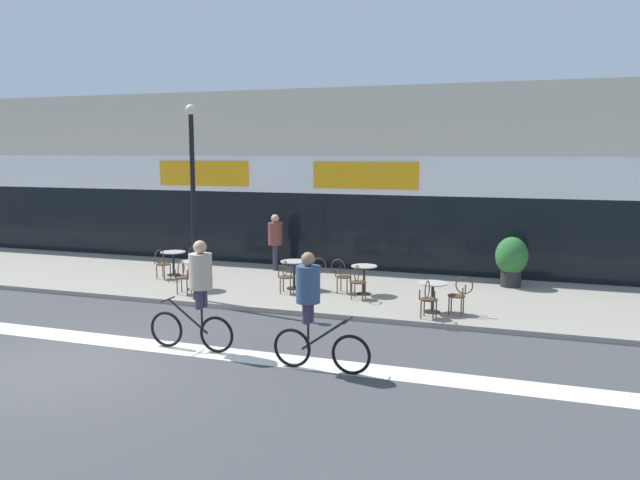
# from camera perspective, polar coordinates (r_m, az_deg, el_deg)

# --- Properties ---
(ground_plane) EXTENTS (120.00, 120.00, 0.00)m
(ground_plane) POSITION_cam_1_polar(r_m,az_deg,el_deg) (12.42, -21.53, -10.59)
(ground_plane) COLOR #424244
(sidewalk_slab) EXTENTS (40.00, 5.50, 0.12)m
(sidewalk_slab) POSITION_cam_1_polar(r_m,az_deg,el_deg) (18.32, -6.78, -3.92)
(sidewalk_slab) COLOR gray
(sidewalk_slab) RESTS_ON ground
(storefront_facade) EXTENTS (40.00, 4.06, 5.84)m
(storefront_facade) POSITION_cam_1_polar(r_m,az_deg,el_deg) (22.29, -1.67, 5.65)
(storefront_facade) COLOR beige
(storefront_facade) RESTS_ON ground
(bike_lane_stripe) EXTENTS (36.00, 0.70, 0.01)m
(bike_lane_stripe) POSITION_cam_1_polar(r_m,az_deg,el_deg) (13.49, -17.53, -8.89)
(bike_lane_stripe) COLOR silver
(bike_lane_stripe) RESTS_ON ground
(bistro_table_0) EXTENTS (0.75, 0.75, 0.73)m
(bistro_table_0) POSITION_cam_1_polar(r_m,az_deg,el_deg) (19.44, -13.27, -1.64)
(bistro_table_0) COLOR black
(bistro_table_0) RESTS_ON sidewalk_slab
(bistro_table_1) EXTENTS (0.75, 0.75, 0.78)m
(bistro_table_1) POSITION_cam_1_polar(r_m,az_deg,el_deg) (17.33, -11.40, -2.63)
(bistro_table_1) COLOR black
(bistro_table_1) RESTS_ON sidewalk_slab
(bistro_table_2) EXTENTS (0.75, 0.75, 0.77)m
(bistro_table_2) POSITION_cam_1_polar(r_m,az_deg,el_deg) (17.07, -2.38, -2.65)
(bistro_table_2) COLOR black
(bistro_table_2) RESTS_ON sidewalk_slab
(bistro_table_3) EXTENTS (0.69, 0.69, 0.77)m
(bistro_table_3) POSITION_cam_1_polar(r_m,az_deg,el_deg) (16.44, 4.05, -3.11)
(bistro_table_3) COLOR black
(bistro_table_3) RESTS_ON sidewalk_slab
(bistro_table_4) EXTENTS (0.70, 0.70, 0.71)m
(bistro_table_4) POSITION_cam_1_polar(r_m,az_deg,el_deg) (14.82, 10.26, -4.62)
(bistro_table_4) COLOR black
(bistro_table_4) RESTS_ON sidewalk_slab
(cafe_chair_0_near) EXTENTS (0.44, 0.59, 0.90)m
(cafe_chair_0_near) POSITION_cam_1_polar(r_m,az_deg,el_deg) (18.92, -14.28, -1.95)
(cafe_chair_0_near) COLOR #4C3823
(cafe_chair_0_near) RESTS_ON sidewalk_slab
(cafe_chair_0_side) EXTENTS (0.59, 0.44, 0.90)m
(cafe_chair_0_side) POSITION_cam_1_polar(r_m,az_deg,el_deg) (19.11, -11.69, -1.77)
(cafe_chair_0_side) COLOR #4C3823
(cafe_chair_0_side) RESTS_ON sidewalk_slab
(cafe_chair_1_near) EXTENTS (0.45, 0.60, 0.90)m
(cafe_chair_1_near) POSITION_cam_1_polar(r_m,az_deg,el_deg) (16.80, -12.44, -3.14)
(cafe_chair_1_near) COLOR #4C3823
(cafe_chair_1_near) RESTS_ON sidewalk_slab
(cafe_chair_2_near) EXTENTS (0.44, 0.59, 0.90)m
(cafe_chair_2_near) POSITION_cam_1_polar(r_m,az_deg,el_deg) (16.50, -3.14, -3.17)
(cafe_chair_2_near) COLOR #4C3823
(cafe_chair_2_near) RESTS_ON sidewalk_slab
(cafe_chair_2_side) EXTENTS (0.58, 0.40, 0.90)m
(cafe_chair_2_side) POSITION_cam_1_polar(r_m,az_deg,el_deg) (16.86, -0.39, -2.91)
(cafe_chair_2_side) COLOR #4C3823
(cafe_chair_2_side) RESTS_ON sidewalk_slab
(cafe_chair_3_near) EXTENTS (0.40, 0.58, 0.90)m
(cafe_chair_3_near) POSITION_cam_1_polar(r_m,az_deg,el_deg) (15.85, 3.47, -3.64)
(cafe_chair_3_near) COLOR #4C3823
(cafe_chair_3_near) RESTS_ON sidewalk_slab
(cafe_chair_3_side) EXTENTS (0.59, 0.43, 0.90)m
(cafe_chair_3_side) POSITION_cam_1_polar(r_m,az_deg,el_deg) (16.62, 1.97, -3.08)
(cafe_chair_3_side) COLOR #4C3823
(cafe_chair_3_side) RESTS_ON sidewalk_slab
(cafe_chair_4_near) EXTENTS (0.44, 0.59, 0.90)m
(cafe_chair_4_near) POSITION_cam_1_polar(r_m,az_deg,el_deg) (14.22, 9.86, -5.12)
(cafe_chair_4_near) COLOR #4C3823
(cafe_chair_4_near) RESTS_ON sidewalk_slab
(cafe_chair_4_side) EXTENTS (0.59, 0.43, 0.90)m
(cafe_chair_4_side) POSITION_cam_1_polar(r_m,az_deg,el_deg) (14.74, 12.67, -4.72)
(cafe_chair_4_side) COLOR #4C3823
(cafe_chair_4_side) RESTS_ON sidewalk_slab
(planter_pot) EXTENTS (0.89, 0.89, 1.39)m
(planter_pot) POSITION_cam_1_polar(r_m,az_deg,el_deg) (18.11, 17.11, -1.70)
(planter_pot) COLOR #232326
(planter_pot) RESTS_ON sidewalk_slab
(lamp_post) EXTENTS (0.26, 0.26, 4.88)m
(lamp_post) POSITION_cam_1_polar(r_m,az_deg,el_deg) (15.83, -11.54, 4.67)
(lamp_post) COLOR black
(lamp_post) RESTS_ON sidewalk_slab
(cyclist_0) EXTENTS (1.84, 0.48, 2.18)m
(cyclist_0) POSITION_cam_1_polar(r_m,az_deg,el_deg) (12.27, -11.10, -4.33)
(cyclist_0) COLOR black
(cyclist_0) RESTS_ON ground
(cyclist_1) EXTENTS (1.83, 0.48, 2.12)m
(cyclist_1) POSITION_cam_1_polar(r_m,az_deg,el_deg) (11.02, -0.74, -5.88)
(cyclist_1) COLOR black
(cyclist_1) RESTS_ON ground
(pedestrian_near_end) EXTENTS (0.57, 0.57, 1.77)m
(pedestrian_near_end) POSITION_cam_1_polar(r_m,az_deg,el_deg) (19.77, -4.11, 0.28)
(pedestrian_near_end) COLOR #382D47
(pedestrian_near_end) RESTS_ON sidewalk_slab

